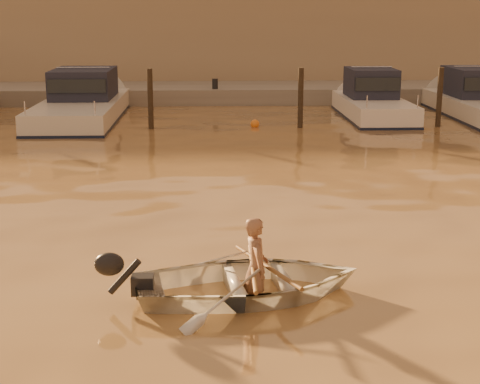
{
  "coord_description": "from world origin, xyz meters",
  "views": [
    {
      "loc": [
        1.73,
        -10.62,
        3.93
      ],
      "look_at": [
        2.27,
        2.01,
        0.75
      ],
      "focal_mm": 55.0,
      "sensor_mm": 36.0,
      "label": 1
    }
  ],
  "objects_px": {
    "person": "(256,267)",
    "dinghy": "(249,282)",
    "moored_boat_2": "(81,102)",
    "moored_boat_4": "(374,101)",
    "waterfront_building": "(173,39)"
  },
  "relations": [
    {
      "from": "moored_boat_4",
      "to": "moored_boat_2",
      "type": "bearing_deg",
      "value": 180.0
    },
    {
      "from": "dinghy",
      "to": "waterfront_building",
      "type": "height_order",
      "value": "waterfront_building"
    },
    {
      "from": "dinghy",
      "to": "moored_boat_2",
      "type": "distance_m",
      "value": 17.75
    },
    {
      "from": "moored_boat_2",
      "to": "moored_boat_4",
      "type": "height_order",
      "value": "same"
    },
    {
      "from": "person",
      "to": "waterfront_building",
      "type": "xyz_separation_m",
      "value": [
        -2.37,
        27.97,
        1.98
      ]
    },
    {
      "from": "person",
      "to": "dinghy",
      "type": "bearing_deg",
      "value": 90.0
    },
    {
      "from": "dinghy",
      "to": "person",
      "type": "height_order",
      "value": "person"
    },
    {
      "from": "dinghy",
      "to": "moored_boat_2",
      "type": "relative_size",
      "value": 0.36
    },
    {
      "from": "dinghy",
      "to": "moored_boat_4",
      "type": "relative_size",
      "value": 0.49
    },
    {
      "from": "moored_boat_2",
      "to": "person",
      "type": "bearing_deg",
      "value": -72.88
    },
    {
      "from": "moored_boat_4",
      "to": "waterfront_building",
      "type": "relative_size",
      "value": 0.14
    },
    {
      "from": "dinghy",
      "to": "moored_boat_4",
      "type": "distance_m",
      "value": 17.86
    },
    {
      "from": "person",
      "to": "moored_boat_4",
      "type": "height_order",
      "value": "moored_boat_4"
    },
    {
      "from": "person",
      "to": "moored_boat_2",
      "type": "distance_m",
      "value": 17.76
    },
    {
      "from": "person",
      "to": "waterfront_building",
      "type": "distance_m",
      "value": 28.14
    }
  ]
}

